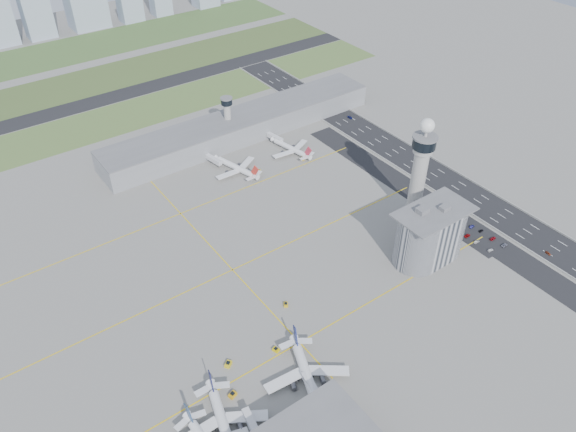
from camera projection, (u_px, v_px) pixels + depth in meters
ground at (326, 271)px, 297.56m from camera, size 1000.00×1000.00×0.00m
grass_strip_0 at (123, 117)px, 432.02m from camera, size 480.00×50.00×0.08m
grass_strip_1 at (89, 83)px, 479.90m from camera, size 480.00×60.00×0.08m
grass_strip_2 at (59, 53)px, 530.97m from camera, size 480.00×70.00×0.08m
runway at (105, 99)px, 455.63m from camera, size 480.00×22.00×0.10m
highway at (470, 197)px, 350.26m from camera, size 28.00×500.00×0.10m
barrier_left at (455, 204)px, 343.50m from camera, size 0.60×500.00×1.20m
barrier_right at (485, 188)px, 356.34m from camera, size 0.60×500.00×1.20m
landside_road at (455, 219)px, 332.42m from camera, size 18.00×260.00×0.08m
parking_lot at (469, 231)px, 323.83m from camera, size 20.00×44.00×0.10m
taxiway_line_h_0 at (300, 343)px, 260.07m from camera, size 260.00×0.60×0.01m
taxiway_line_h_1 at (232, 270)px, 298.37m from camera, size 260.00×0.60×0.01m
taxiway_line_h_2 at (181, 214)px, 336.68m from camera, size 260.00×0.60×0.01m
taxiway_line_v at (232, 270)px, 298.37m from camera, size 0.60×260.00×0.01m
control_tower at (420, 166)px, 314.02m from camera, size 14.00×14.00×64.50m
secondary_tower at (228, 115)px, 395.46m from camera, size 8.60×8.60×31.90m
admin_building at (430, 234)px, 297.90m from camera, size 42.00×24.00×33.50m
terminal_pier at (242, 125)px, 405.51m from camera, size 210.00×32.00×15.80m
airplane_near_b at (223, 423)px, 220.90m from camera, size 48.13×52.78×12.42m
airplane_near_c at (308, 374)px, 238.90m from camera, size 52.14×56.08×12.70m
airplane_far_a at (235, 164)px, 369.52m from camera, size 43.16×47.42×11.21m
airplane_far_b at (290, 145)px, 388.86m from camera, size 38.74×43.30×10.65m
jet_bridge_near_2 at (319, 401)px, 232.56m from camera, size 5.39×14.31×5.70m
jet_bridge_far_0 at (207, 157)px, 380.99m from camera, size 5.39×14.31×5.70m
jet_bridge_far_1 at (268, 136)px, 403.92m from camera, size 5.39×14.31×5.70m
tug_0 at (233, 395)px, 237.14m from camera, size 4.04×3.31×2.03m
tug_1 at (228, 364)px, 249.47m from camera, size 4.31×4.06×2.06m
tug_2 at (276, 350)px, 255.87m from camera, size 3.00×3.60×1.79m
tug_3 at (286, 304)px, 277.83m from camera, size 3.29×3.59×1.72m
tug_4 at (258, 171)px, 370.80m from camera, size 4.40×4.28×2.12m
tug_5 at (303, 158)px, 383.86m from camera, size 4.32×4.27×2.09m
car_lot_0 at (490, 250)px, 310.00m from camera, size 3.72×1.99×1.20m
car_lot_1 at (477, 242)px, 315.49m from camera, size 3.78×1.40×1.24m
car_lot_2 at (467, 236)px, 319.70m from camera, size 4.21×2.04×1.15m
car_lot_3 at (458, 229)px, 324.36m from camera, size 4.07×2.15×1.12m
car_lot_4 at (452, 225)px, 327.05m from camera, size 3.56×1.71×1.17m
car_lot_5 at (440, 217)px, 333.49m from camera, size 3.48×1.58×1.11m
car_lot_6 at (504, 245)px, 313.23m from camera, size 4.52×2.37×1.21m
car_lot_7 at (493, 238)px, 317.65m from camera, size 4.50×2.06×1.28m
car_lot_8 at (481, 231)px, 323.17m from camera, size 3.35×1.54×1.11m
car_lot_9 at (472, 227)px, 326.11m from camera, size 3.87×1.71×1.23m
car_lot_10 at (462, 218)px, 332.57m from camera, size 4.84×2.73×1.28m
car_lot_11 at (452, 213)px, 336.48m from camera, size 4.39×2.35×1.21m
car_hw_0 at (548, 253)px, 307.99m from camera, size 1.76×3.56×1.17m
car_hw_1 at (426, 168)px, 375.17m from camera, size 1.58×3.67×1.18m
car_hw_2 at (350, 117)px, 430.27m from camera, size 2.31×4.67×1.28m
car_hw_4 at (291, 93)px, 463.54m from camera, size 1.86×3.95×1.31m
skyline_bldg_10 at (130, 8)px, 593.07m from camera, size 23.01×18.41×27.75m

